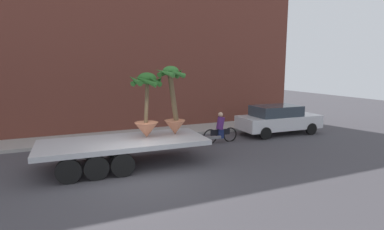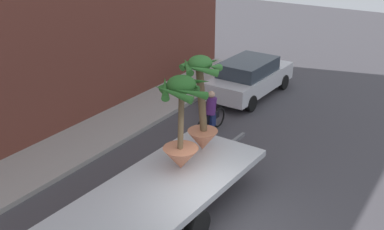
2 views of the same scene
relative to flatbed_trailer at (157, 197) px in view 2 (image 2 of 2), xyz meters
The scene contains 6 objects.
sidewalk 4.75m from the flatbed_trailer, 83.18° to the left, with size 24.00×2.20×0.15m, color #A39E99.
flatbed_trailer is the anchor object (origin of this frame).
potted_palm_rear 2.72m from the flatbed_trailer, ahead, with size 1.25×1.21×2.74m.
potted_palm_middle 1.84m from the flatbed_trailer, ahead, with size 1.34×1.32×2.50m.
cyclist 5.48m from the flatbed_trailer, 17.08° to the left, with size 1.84×0.35×1.54m.
parked_car 9.34m from the flatbed_trailer, 12.82° to the left, with size 4.64×2.01×1.58m.
Camera 2 is at (-8.08, -4.45, 7.05)m, focal length 43.75 mm.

